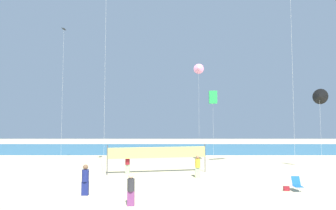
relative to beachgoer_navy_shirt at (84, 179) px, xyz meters
The scene contains 13 objects.
ground_plane 6.29m from the beachgoer_navy_shirt, 11.28° to the right, with size 120.00×120.00×0.00m, color beige.
ocean_band 31.00m from the beachgoer_navy_shirt, 78.65° to the left, with size 120.00×20.00×0.01m, color teal.
beachgoer_navy_shirt is the anchor object (origin of this frame).
beachgoer_charcoal_shirt 3.62m from the beachgoer_navy_shirt, 35.60° to the right, with size 0.37×0.37×1.64m.
beachgoer_maroon_shirt 7.24m from the beachgoer_navy_shirt, 78.41° to the left, with size 0.37×0.37×1.63m.
beachgoer_mustard_shirt 8.90m from the beachgoer_navy_shirt, 36.78° to the left, with size 0.39×0.39×1.72m.
folding_beach_chair 12.85m from the beachgoer_navy_shirt, ahead, with size 0.52×0.65×0.89m.
volleyball_net 8.23m from the beachgoer_navy_shirt, 61.03° to the left, with size 8.21×1.62×2.40m.
beach_handbag 12.27m from the beachgoer_navy_shirt, ahead, with size 0.35×0.17×0.28m, color maroon.
kite_black_delta 20.87m from the beachgoer_navy_shirt, 24.31° to the left, with size 1.04×1.25×7.26m.
kite_pink_delta 21.33m from the beachgoer_navy_shirt, 63.26° to the left, with size 1.27×0.57×11.37m.
kite_black_diamond 17.83m from the beachgoer_navy_shirt, 116.55° to the left, with size 0.57×0.57×13.98m.
kite_green_box 17.35m from the beachgoer_navy_shirt, 53.84° to the left, with size 0.87×0.87×7.59m.
Camera 1 is at (-1.26, -15.55, 4.20)m, focal length 30.28 mm.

